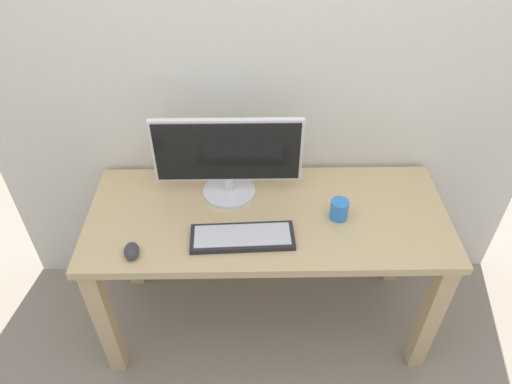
# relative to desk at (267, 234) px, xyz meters

# --- Properties ---
(ground_plane) EXTENTS (6.00, 6.00, 0.00)m
(ground_plane) POSITION_rel_desk_xyz_m (0.00, 0.00, -0.60)
(ground_plane) COLOR gray
(desk) EXTENTS (1.50, 0.62, 0.73)m
(desk) POSITION_rel_desk_xyz_m (0.00, 0.00, 0.00)
(desk) COLOR tan
(desk) RESTS_ON ground_plane
(monitor) EXTENTS (0.62, 0.23, 0.37)m
(monitor) POSITION_rel_desk_xyz_m (-0.16, 0.15, 0.31)
(monitor) COLOR silver
(monitor) RESTS_ON desk
(keyboard_primary) EXTENTS (0.41, 0.16, 0.02)m
(keyboard_primary) POSITION_rel_desk_xyz_m (-0.10, -0.14, 0.13)
(keyboard_primary) COLOR #232328
(keyboard_primary) RESTS_ON desk
(mouse) EXTENTS (0.08, 0.10, 0.04)m
(mouse) POSITION_rel_desk_xyz_m (-0.52, -0.22, 0.14)
(mouse) COLOR #333338
(mouse) RESTS_ON desk
(coffee_mug) EXTENTS (0.07, 0.07, 0.09)m
(coffee_mug) POSITION_rel_desk_xyz_m (0.29, -0.03, 0.17)
(coffee_mug) COLOR #337FD8
(coffee_mug) RESTS_ON desk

